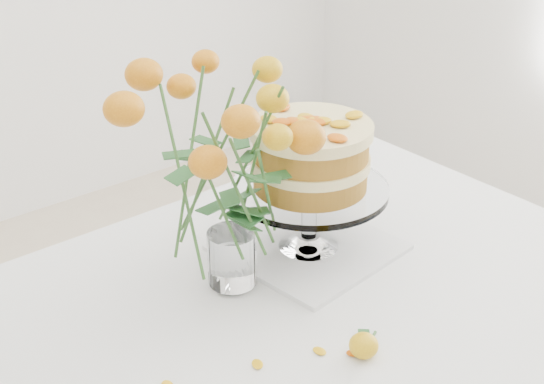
{
  "coord_description": "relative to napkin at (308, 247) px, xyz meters",
  "views": [
    {
      "loc": [
        -0.71,
        -0.86,
        1.57
      ],
      "look_at": [
        0.08,
        0.11,
        0.92
      ],
      "focal_mm": 50.0,
      "sensor_mm": 36.0,
      "label": 1
    }
  ],
  "objects": [
    {
      "name": "table",
      "position": [
        -0.18,
        -0.11,
        -0.09
      ],
      "size": [
        1.43,
        0.93,
        0.76
      ],
      "color": "tan",
      "rests_on": "ground"
    },
    {
      "name": "napkin",
      "position": [
        0.0,
        0.0,
        0.0
      ],
      "size": [
        0.34,
        0.34,
        0.01
      ],
      "primitive_type": "cube",
      "rotation": [
        0.0,
        0.0,
        0.1
      ],
      "color": "white",
      "rests_on": "table"
    },
    {
      "name": "cake_stand",
      "position": [
        0.0,
        0.0,
        0.19
      ],
      "size": [
        0.31,
        0.31,
        0.28
      ],
      "rotation": [
        0.0,
        0.0,
        -0.38
      ],
      "color": "white",
      "rests_on": "napkin"
    },
    {
      "name": "rose_vase",
      "position": [
        -0.2,
        -0.0,
        0.26
      ],
      "size": [
        0.35,
        0.35,
        0.46
      ],
      "rotation": [
        0.0,
        0.0,
        -0.21
      ],
      "color": "white",
      "rests_on": "table"
    },
    {
      "name": "loose_rose_near",
      "position": [
        -0.15,
        -0.3,
        0.02
      ],
      "size": [
        0.08,
        0.05,
        0.04
      ],
      "rotation": [
        0.0,
        0.0,
        0.43
      ],
      "color": "gold",
      "rests_on": "table"
    },
    {
      "name": "stray_petal_a",
      "position": [
        -0.3,
        -0.21,
        -0.0
      ],
      "size": [
        0.03,
        0.02,
        0.0
      ],
      "primitive_type": "ellipsoid",
      "color": "#F1B10F",
      "rests_on": "table"
    },
    {
      "name": "stray_petal_b",
      "position": [
        -0.2,
        -0.25,
        -0.0
      ],
      "size": [
        0.03,
        0.02,
        0.0
      ],
      "primitive_type": "ellipsoid",
      "color": "#F1B10F",
      "rests_on": "table"
    },
    {
      "name": "stray_petal_c",
      "position": [
        -0.16,
        -0.29,
        -0.0
      ],
      "size": [
        0.03,
        0.02,
        0.0
      ],
      "primitive_type": "ellipsoid",
      "color": "#F1B10F",
      "rests_on": "table"
    }
  ]
}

